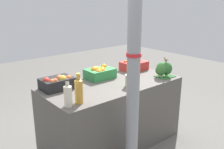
# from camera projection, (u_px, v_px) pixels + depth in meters

# --- Properties ---
(ground_plane) EXTENTS (10.00, 10.00, 0.00)m
(ground_plane) POSITION_uv_depth(u_px,v_px,m) (112.00, 142.00, 3.11)
(ground_plane) COLOR #605E59
(market_table) EXTENTS (1.62, 0.79, 0.78)m
(market_table) POSITION_uv_depth(u_px,v_px,m) (112.00, 114.00, 3.00)
(market_table) COLOR #56514C
(market_table) RESTS_ON ground_plane
(support_pole) EXTENTS (0.13, 0.13, 2.28)m
(support_pole) POSITION_uv_depth(u_px,v_px,m) (133.00, 67.00, 2.17)
(support_pole) COLOR gray
(support_pole) RESTS_ON ground_plane
(apple_crate) EXTENTS (0.34, 0.24, 0.16)m
(apple_crate) POSITION_uv_depth(u_px,v_px,m) (57.00, 83.00, 2.67)
(apple_crate) COLOR black
(apple_crate) RESTS_ON market_table
(orange_crate) EXTENTS (0.34, 0.24, 0.16)m
(orange_crate) POSITION_uv_depth(u_px,v_px,m) (100.00, 72.00, 3.03)
(orange_crate) COLOR #2D8442
(orange_crate) RESTS_ON market_table
(carrot_crate) EXTENTS (0.34, 0.24, 0.15)m
(carrot_crate) POSITION_uv_depth(u_px,v_px,m) (134.00, 65.00, 3.39)
(carrot_crate) COLOR red
(carrot_crate) RESTS_ON market_table
(broccoli_pile) EXTENTS (0.23, 0.18, 0.19)m
(broccoli_pile) POSITION_uv_depth(u_px,v_px,m) (163.00, 69.00, 3.07)
(broccoli_pile) COLOR #2D602D
(broccoli_pile) RESTS_ON market_table
(juice_bottle_cloudy) EXTENTS (0.07, 0.07, 0.26)m
(juice_bottle_cloudy) POSITION_uv_depth(u_px,v_px,m) (68.00, 95.00, 2.22)
(juice_bottle_cloudy) COLOR beige
(juice_bottle_cloudy) RESTS_ON market_table
(juice_bottle_amber) EXTENTS (0.08, 0.08, 0.29)m
(juice_bottle_amber) POSITION_uv_depth(u_px,v_px,m) (79.00, 90.00, 2.29)
(juice_bottle_amber) COLOR gold
(juice_bottle_amber) RESTS_ON market_table
(pickle_jar) EXTENTS (0.12, 0.12, 0.13)m
(pickle_jar) POSITION_uv_depth(u_px,v_px,m) (130.00, 81.00, 2.75)
(pickle_jar) COLOR #B2C684
(pickle_jar) RESTS_ON market_table
(sparrow_bird) EXTENTS (0.08, 0.12, 0.05)m
(sparrow_bird) POSITION_uv_depth(u_px,v_px,m) (166.00, 59.00, 3.05)
(sparrow_bird) COLOR #4C3D2D
(sparrow_bird) RESTS_ON broccoli_pile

